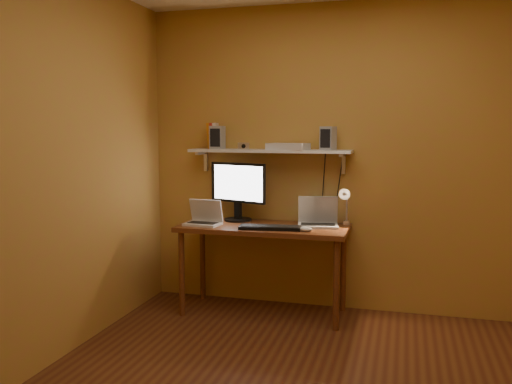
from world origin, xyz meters
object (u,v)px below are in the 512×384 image
(laptop, at_px, (318,218))
(netbook, at_px, (204,218))
(keyboard, at_px, (270,227))
(mouse, at_px, (306,229))
(wall_shelf, at_px, (270,151))
(desk, at_px, (264,236))
(monitor, at_px, (238,188))
(speaker_left, at_px, (217,138))
(speaker_right, at_px, (328,138))
(shelf_camera, at_px, (243,146))
(router, at_px, (288,146))
(desk_lamp, at_px, (346,201))

(laptop, relative_size, netbook, 1.21)
(keyboard, distance_m, mouse, 0.30)
(mouse, bearing_deg, wall_shelf, 147.48)
(desk, xyz_separation_m, mouse, (0.39, -0.18, 0.10))
(monitor, bearing_deg, netbook, -109.71)
(laptop, height_order, keyboard, laptop)
(monitor, bearing_deg, laptop, 12.73)
(desk, height_order, laptop, laptop)
(desk, bearing_deg, wall_shelf, 90.00)
(speaker_left, height_order, speaker_right, speaker_left)
(desk, distance_m, speaker_left, 0.95)
(desk, xyz_separation_m, netbook, (-0.49, -0.09, 0.14))
(netbook, bearing_deg, keyboard, -0.90)
(wall_shelf, xyz_separation_m, keyboard, (0.09, -0.34, -0.60))
(shelf_camera, bearing_deg, mouse, -26.66)
(monitor, xyz_separation_m, laptop, (0.72, -0.08, -0.22))
(netbook, bearing_deg, laptop, 15.84)
(desk, relative_size, speaker_right, 7.20)
(speaker_left, bearing_deg, keyboard, -29.38)
(router, bearing_deg, laptop, -18.02)
(wall_shelf, relative_size, netbook, 4.65)
(shelf_camera, bearing_deg, desk_lamp, 0.03)
(wall_shelf, xyz_separation_m, speaker_right, (0.50, 0.01, 0.11))
(shelf_camera, bearing_deg, speaker_right, 6.31)
(desk, relative_size, speaker_left, 6.99)
(desk, bearing_deg, speaker_right, 22.26)
(wall_shelf, xyz_separation_m, speaker_left, (-0.47, -0.01, 0.12))
(mouse, distance_m, router, 0.76)
(laptop, xyz_separation_m, mouse, (-0.05, -0.27, -0.05))
(desk, distance_m, mouse, 0.44)
(desk, distance_m, keyboard, 0.20)
(desk_lamp, bearing_deg, speaker_right, 154.13)
(desk, relative_size, mouse, 13.33)
(monitor, height_order, netbook, monitor)
(netbook, bearing_deg, router, 27.34)
(desk_lamp, height_order, shelf_camera, shelf_camera)
(monitor, relative_size, speaker_left, 2.70)
(keyboard, relative_size, router, 1.51)
(desk, distance_m, monitor, 0.49)
(monitor, distance_m, laptop, 0.75)
(wall_shelf, bearing_deg, laptop, -12.78)
(netbook, height_order, shelf_camera, shelf_camera)
(netbook, distance_m, desk_lamp, 1.18)
(mouse, distance_m, speaker_left, 1.16)
(shelf_camera, bearing_deg, netbook, -142.05)
(speaker_left, xyz_separation_m, router, (0.63, 0.00, -0.07))
(desk_lamp, bearing_deg, monitor, 177.11)
(speaker_left, bearing_deg, netbook, -94.53)
(monitor, relative_size, mouse, 5.15)
(desk, bearing_deg, router, 48.22)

